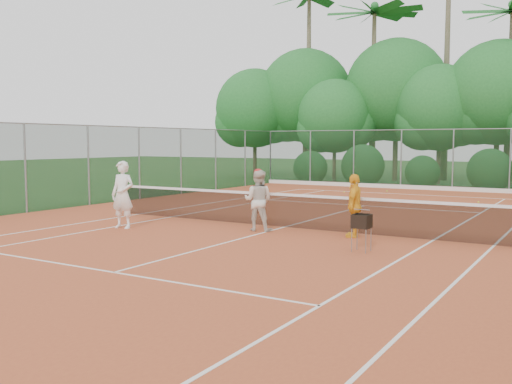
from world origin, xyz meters
TOP-DOWN VIEW (x-y plane):
  - ground at (0.00, 0.00)m, footprint 120.00×120.00m
  - clay_court at (0.00, 0.00)m, footprint 18.00×36.00m
  - tennis_net at (0.00, 0.00)m, footprint 11.97×0.10m
  - player_white at (-3.73, -2.35)m, footprint 0.74×0.54m
  - player_center_grp at (-0.30, -0.81)m, footprint 0.91×0.78m
  - player_yellow at (2.28, -0.44)m, footprint 0.54×0.98m
  - ball_hopper at (3.13, -2.16)m, footprint 0.36×0.36m
  - stray_ball_a at (-2.81, 11.21)m, footprint 0.07×0.07m
  - stray_ball_b at (-1.26, 12.76)m, footprint 0.07×0.07m
  - stray_ball_c at (3.45, 9.69)m, footprint 0.07×0.07m
  - court_markings at (0.00, 0.00)m, footprint 11.03×23.83m
  - fence_back at (0.00, 15.00)m, footprint 18.07×0.07m
  - fence_left at (-9.00, -1.50)m, footprint 0.07×33.07m
  - tropical_treeline at (1.43, 20.22)m, footprint 32.10×8.49m

SIDE VIEW (x-z plane):
  - ground at x=0.00m, z-range 0.00..0.00m
  - clay_court at x=0.00m, z-range 0.00..0.02m
  - court_markings at x=0.00m, z-range 0.02..0.03m
  - stray_ball_a at x=-2.81m, z-range 0.02..0.09m
  - stray_ball_b at x=-1.26m, z-range 0.02..0.09m
  - stray_ball_c at x=3.45m, z-range 0.02..0.09m
  - tennis_net at x=0.00m, z-range -0.02..1.08m
  - ball_hopper at x=3.13m, z-range 0.26..1.08m
  - player_yellow at x=2.28m, z-range 0.02..1.60m
  - player_center_grp at x=-0.30m, z-range 0.01..1.67m
  - player_white at x=-3.73m, z-range 0.02..1.88m
  - fence_back at x=0.00m, z-range 0.02..3.02m
  - fence_left at x=-9.00m, z-range 0.02..3.02m
  - tropical_treeline at x=1.43m, z-range -2.40..12.63m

